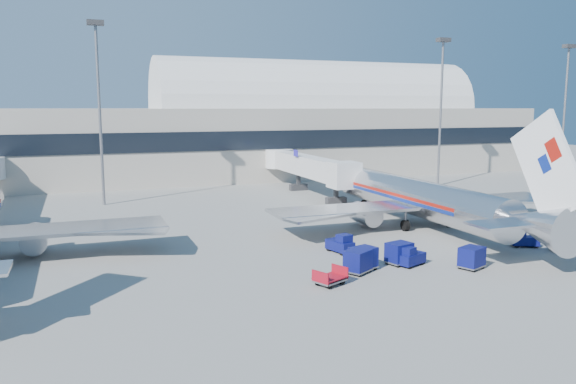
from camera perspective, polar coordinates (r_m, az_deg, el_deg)
name	(u,v)px	position (r m, az deg, el deg)	size (l,w,h in m)	color
ground	(355,245)	(50.62, 6.82, -5.39)	(260.00, 260.00, 0.00)	gray
terminal	(134,135)	(100.07, -15.35, 5.61)	(170.00, 28.15, 21.00)	#B2AA9E
airliner_main	(423,199)	(58.88, 13.53, -0.69)	(32.00, 37.26, 12.07)	silver
jetbridge_near	(304,165)	(80.74, 1.64, 2.72)	(4.40, 27.50, 6.25)	silver
mast_west	(98,86)	(73.68, -18.71, 10.18)	(2.00, 1.20, 22.60)	slate
mast_east	(441,90)	(90.54, 15.33, 9.94)	(2.00, 1.20, 22.60)	slate
mast_far_east	(566,92)	(107.04, 26.40, 9.10)	(2.00, 1.20, 22.60)	slate
barrier_near	(502,222)	(62.22, 20.87, -2.85)	(3.00, 0.55, 0.90)	#9E9E96
barrier_mid	(527,220)	(64.42, 23.08, -2.59)	(3.00, 0.55, 0.90)	#9E9E96
barrier_far	(551,217)	(66.72, 25.14, -2.36)	(3.00, 0.55, 0.90)	#9E9E96
tug_lead	(410,257)	(44.76, 12.32, -6.44)	(2.68, 2.04, 1.57)	#0B0F55
tug_right	(524,239)	(53.81, 22.83, -4.42)	(2.57, 2.03, 1.50)	#0B0F55
tug_left	(341,244)	(47.79, 5.37, -5.28)	(1.83, 2.75, 1.64)	#0B0F55
cart_train_a	(399,253)	(44.93, 11.23, -6.08)	(2.29, 1.97, 1.73)	#0B0F55
cart_train_b	(363,258)	(42.98, 7.64, -6.65)	(2.34, 2.05, 1.74)	#0B0F55
cart_train_c	(358,261)	(42.10, 7.11, -6.96)	(2.48, 2.32, 1.75)	#0B0F55
cart_solo_near	(472,257)	(45.12, 18.16, -6.31)	(2.33, 2.08, 1.69)	#0B0F55
cart_solo_far	(562,241)	(53.41, 26.07, -4.51)	(2.28, 2.07, 1.64)	#0B0F55
cart_open_red	(330,279)	(39.35, 4.30, -8.81)	(2.62, 2.30, 0.58)	slate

